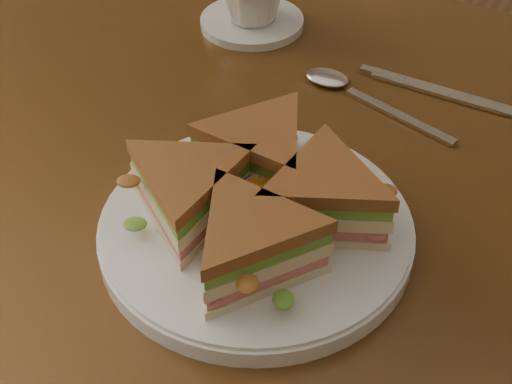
{
  "coord_description": "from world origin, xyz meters",
  "views": [
    {
      "loc": [
        0.15,
        -0.46,
        1.17
      ],
      "look_at": [
        -0.06,
        -0.09,
        0.8
      ],
      "focal_mm": 50.0,
      "sensor_mm": 36.0,
      "label": 1
    }
  ],
  "objects_px": {
    "plate": "(256,230)",
    "knife": "(449,95)",
    "sandwich_wedges": "(256,197)",
    "table": "(356,270)",
    "spoon": "(344,87)",
    "saucer": "(252,22)"
  },
  "relations": [
    {
      "from": "sandwich_wedges",
      "to": "spoon",
      "type": "distance_m",
      "value": 0.24
    },
    {
      "from": "table",
      "to": "sandwich_wedges",
      "type": "relative_size",
      "value": 4.66
    },
    {
      "from": "table",
      "to": "saucer",
      "type": "bearing_deg",
      "value": 138.42
    },
    {
      "from": "spoon",
      "to": "knife",
      "type": "height_order",
      "value": "spoon"
    },
    {
      "from": "plate",
      "to": "knife",
      "type": "xyz_separation_m",
      "value": [
        0.07,
        0.28,
        -0.01
      ]
    },
    {
      "from": "sandwich_wedges",
      "to": "spoon",
      "type": "xyz_separation_m",
      "value": [
        -0.03,
        0.24,
        -0.04
      ]
    },
    {
      "from": "plate",
      "to": "knife",
      "type": "bearing_deg",
      "value": 75.26
    },
    {
      "from": "plate",
      "to": "table",
      "type": "bearing_deg",
      "value": 57.65
    },
    {
      "from": "table",
      "to": "plate",
      "type": "height_order",
      "value": "plate"
    },
    {
      "from": "spoon",
      "to": "saucer",
      "type": "bearing_deg",
      "value": 169.27
    },
    {
      "from": "plate",
      "to": "saucer",
      "type": "bearing_deg",
      "value": 120.55
    },
    {
      "from": "table",
      "to": "knife",
      "type": "xyz_separation_m",
      "value": [
        0.01,
        0.19,
        0.1
      ]
    },
    {
      "from": "spoon",
      "to": "knife",
      "type": "relative_size",
      "value": 0.84
    },
    {
      "from": "sandwich_wedges",
      "to": "knife",
      "type": "relative_size",
      "value": 1.2
    },
    {
      "from": "spoon",
      "to": "saucer",
      "type": "xyz_separation_m",
      "value": [
        -0.15,
        0.07,
        0.0
      ]
    },
    {
      "from": "table",
      "to": "sandwich_wedges",
      "type": "height_order",
      "value": "sandwich_wedges"
    },
    {
      "from": "table",
      "to": "knife",
      "type": "distance_m",
      "value": 0.21
    },
    {
      "from": "knife",
      "to": "saucer",
      "type": "xyz_separation_m",
      "value": [
        -0.26,
        0.03,
        0.0
      ]
    },
    {
      "from": "spoon",
      "to": "saucer",
      "type": "relative_size",
      "value": 1.45
    },
    {
      "from": "spoon",
      "to": "saucer",
      "type": "distance_m",
      "value": 0.17
    },
    {
      "from": "sandwich_wedges",
      "to": "table",
      "type": "bearing_deg",
      "value": 57.65
    },
    {
      "from": "table",
      "to": "sandwich_wedges",
      "type": "distance_m",
      "value": 0.18
    }
  ]
}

